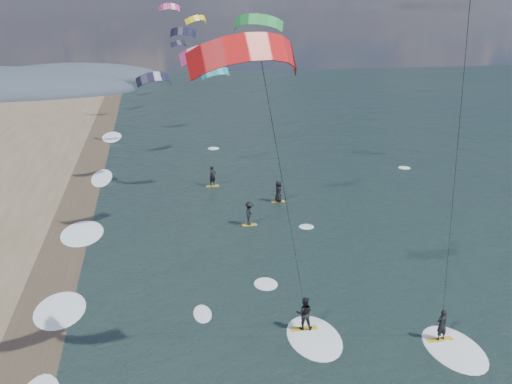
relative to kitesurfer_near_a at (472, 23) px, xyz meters
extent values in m
cube|color=#382D23|center=(-16.34, 6.36, -14.96)|extent=(3.00, 240.00, 0.00)
ellipsoid|color=#3D4756|center=(-26.34, 116.36, -14.97)|extent=(40.00, 18.00, 7.00)
cube|color=gold|center=(3.12, 4.88, -14.94)|extent=(1.32, 0.39, 0.06)
imported|color=black|center=(3.12, 4.88, -14.10)|extent=(0.66, 0.51, 1.62)
ellipsoid|color=white|center=(3.42, 4.08, -14.97)|extent=(2.60, 4.20, 0.12)
cylinder|color=black|center=(1.12, 1.88, -4.91)|extent=(0.02, 0.02, 18.95)
cube|color=gold|center=(-3.13, 7.07, -14.93)|extent=(1.37, 0.42, 0.06)
imported|color=black|center=(-3.13, 7.07, -14.04)|extent=(0.97, 0.83, 1.73)
ellipsoid|color=white|center=(-2.83, 6.27, -14.97)|extent=(2.60, 4.20, 0.12)
cylinder|color=black|center=(-4.88, 4.07, -7.18)|extent=(0.02, 0.02, 14.71)
cube|color=gold|center=(-3.30, 21.70, -14.94)|extent=(1.10, 0.35, 0.05)
imported|color=black|center=(-3.30, 21.70, -14.03)|extent=(1.00, 1.30, 1.78)
cube|color=gold|center=(-0.02, 26.49, -14.94)|extent=(1.10, 0.35, 0.05)
imported|color=black|center=(-0.02, 26.49, -14.03)|extent=(0.65, 0.92, 1.76)
cube|color=gold|center=(-4.87, 31.80, -14.94)|extent=(1.10, 0.35, 0.05)
imported|color=black|center=(-4.87, 31.80, -14.01)|extent=(0.78, 0.66, 1.81)
ellipsoid|color=white|center=(-15.14, 11.36, -14.97)|extent=(2.40, 5.40, 0.11)
ellipsoid|color=white|center=(-15.14, 22.36, -14.97)|extent=(2.40, 5.40, 0.11)
ellipsoid|color=white|center=(-15.14, 36.36, -14.97)|extent=(2.40, 5.40, 0.11)
ellipsoid|color=white|center=(-15.14, 54.36, -14.97)|extent=(2.40, 5.40, 0.11)
camera|label=1|loc=(-10.17, -17.12, 0.51)|focal=40.00mm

